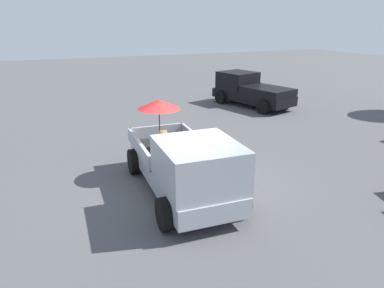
{
  "coord_description": "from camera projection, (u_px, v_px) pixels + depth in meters",
  "views": [
    {
      "loc": [
        8.71,
        -3.34,
        4.67
      ],
      "look_at": [
        -0.76,
        0.68,
        1.1
      ],
      "focal_mm": 33.63,
      "sensor_mm": 36.0,
      "label": 1
    }
  ],
  "objects": [
    {
      "name": "pickup_truck_main",
      "position": [
        185.0,
        165.0,
        9.65
      ],
      "size": [
        5.13,
        2.42,
        2.42
      ],
      "rotation": [
        0.0,
        0.0,
        -0.04
      ],
      "color": "black",
      "rests_on": "ground"
    },
    {
      "name": "ground_plane",
      "position": [
        181.0,
        191.0,
        10.34
      ],
      "size": [
        80.0,
        80.0,
        0.0
      ],
      "primitive_type": "plane",
      "color": "#4C4C4F"
    },
    {
      "name": "pickup_truck_red",
      "position": [
        250.0,
        90.0,
        20.4
      ],
      "size": [
        5.11,
        3.17,
        1.8
      ],
      "rotation": [
        0.0,
        0.0,
        3.42
      ],
      "color": "black",
      "rests_on": "ground"
    }
  ]
}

